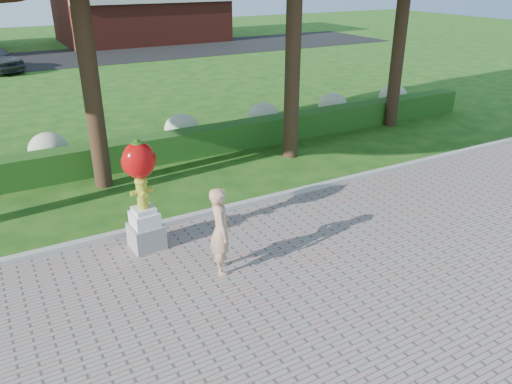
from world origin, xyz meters
The scene contains 7 objects.
ground centered at (0.00, 0.00, 0.00)m, with size 100.00×100.00×0.00m, color #1A4812.
curb centered at (0.00, 3.00, 0.07)m, with size 40.00×0.18×0.15m, color #ADADA5.
lawn_hedge centered at (0.00, 7.00, 0.40)m, with size 24.00×0.70×0.80m, color #1B4714.
hydrangea_row centered at (0.57, 8.00, 0.55)m, with size 20.10×1.10×0.99m.
street centered at (0.00, 28.00, 0.01)m, with size 50.00×8.00×0.02m, color black.
hydrant_sculpture centered at (-2.04, 2.28, 1.26)m, with size 0.67×0.66×2.30m.
woman centered at (-1.10, 0.75, 0.88)m, with size 0.61×0.40×1.68m, color tan.
Camera 1 is at (-4.44, -6.48, 5.20)m, focal length 35.00 mm.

